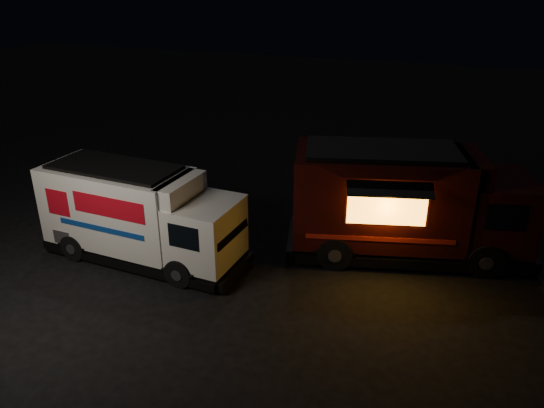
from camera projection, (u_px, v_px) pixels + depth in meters
The scene contains 3 objects.
ground at pixel (172, 273), 15.02m from camera, with size 80.00×80.00×0.00m, color black.
white_truck at pixel (143, 215), 15.28m from camera, with size 6.19×2.11×2.80m, color silver, non-canonical shape.
red_truck at pixel (410, 203), 15.46m from camera, with size 7.08×2.60×3.29m, color black, non-canonical shape.
Camera 1 is at (7.05, -11.20, 7.90)m, focal length 35.00 mm.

